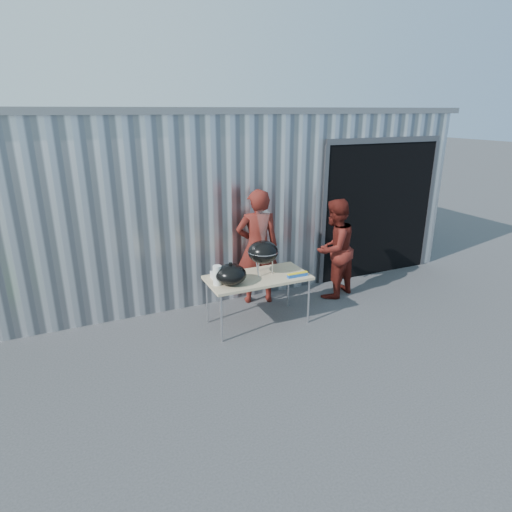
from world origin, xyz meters
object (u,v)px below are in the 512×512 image
folding_table (258,279)px  person_cook (257,247)px  kettle_grill (263,247)px  person_bystander (334,249)px

folding_table → person_cook: person_cook is taller
kettle_grill → person_bystander: person_bystander is taller
person_cook → person_bystander: bearing=-179.6°
folding_table → kettle_grill: (0.12, 0.07, 0.46)m
folding_table → person_bystander: bearing=14.0°
folding_table → person_cook: 0.82m
kettle_grill → person_cook: size_ratio=0.49×
folding_table → kettle_grill: 0.48m
kettle_grill → person_bystander: (1.48, 0.32, -0.32)m
folding_table → person_cook: size_ratio=0.79×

